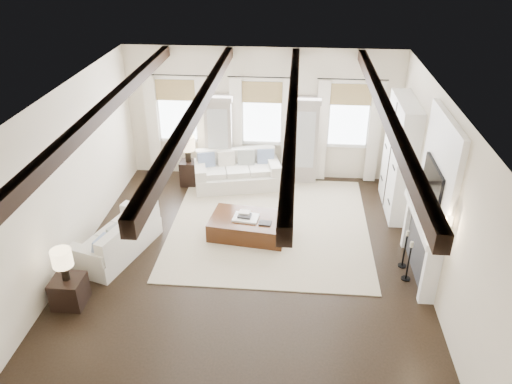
# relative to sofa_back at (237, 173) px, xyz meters

# --- Properties ---
(ground) EXTENTS (7.50, 7.50, 0.00)m
(ground) POSITION_rel_sofa_back_xyz_m (0.56, -3.11, -0.34)
(ground) COLOR black
(ground) RESTS_ON ground
(room_shell) EXTENTS (6.54, 7.54, 3.22)m
(room_shell) POSITION_rel_sofa_back_xyz_m (1.30, -2.22, 1.55)
(room_shell) COLOR #EEE1C7
(room_shell) RESTS_ON ground
(area_rug) EXTENTS (4.11, 4.26, 0.02)m
(area_rug) POSITION_rel_sofa_back_xyz_m (0.90, -1.75, -0.33)
(area_rug) COLOR #B8AA8E
(area_rug) RESTS_ON ground
(sofa_back) EXTENTS (2.16, 1.33, 0.86)m
(sofa_back) POSITION_rel_sofa_back_xyz_m (0.00, 0.00, 0.00)
(sofa_back) COLOR silver
(sofa_back) RESTS_ON ground
(sofa_left) EXTENTS (1.36, 2.04, 0.80)m
(sofa_left) POSITION_rel_sofa_back_xyz_m (-1.92, -2.99, -0.02)
(sofa_left) COLOR silver
(sofa_left) RESTS_ON ground
(ottoman) EXTENTS (1.64, 1.14, 0.40)m
(ottoman) POSITION_rel_sofa_back_xyz_m (0.49, -2.15, -0.14)
(ottoman) COLOR black
(ottoman) RESTS_ON ground
(tray) EXTENTS (0.54, 0.44, 0.04)m
(tray) POSITION_rel_sofa_back_xyz_m (0.44, -2.17, 0.08)
(tray) COLOR white
(tray) RESTS_ON ottoman
(book_lower) EXTENTS (0.28, 0.23, 0.04)m
(book_lower) POSITION_rel_sofa_back_xyz_m (0.41, -2.16, 0.12)
(book_lower) COLOR #262628
(book_lower) RESTS_ON tray
(book_upper) EXTENTS (0.24, 0.20, 0.03)m
(book_upper) POSITION_rel_sofa_back_xyz_m (0.40, -2.08, 0.15)
(book_upper) COLOR beige
(book_upper) RESTS_ON book_lower
(book_loose) EXTENTS (0.26, 0.21, 0.03)m
(book_loose) POSITION_rel_sofa_back_xyz_m (0.84, -2.34, 0.07)
(book_loose) COLOR #262628
(book_loose) RESTS_ON ottoman
(side_table_front) EXTENTS (0.51, 0.51, 0.51)m
(side_table_front) POSITION_rel_sofa_back_xyz_m (-2.28, -4.48, -0.09)
(side_table_front) COLOR black
(side_table_front) RESTS_ON ground
(lamp_front) EXTENTS (0.33, 0.33, 0.57)m
(lamp_front) POSITION_rel_sofa_back_xyz_m (-2.28, -4.48, 0.55)
(lamp_front) COLOR black
(lamp_front) RESTS_ON side_table_front
(side_table_back) EXTENTS (0.41, 0.41, 0.61)m
(side_table_back) POSITION_rel_sofa_back_xyz_m (-1.16, -0.02, -0.04)
(side_table_back) COLOR black
(side_table_back) RESTS_ON ground
(lamp_back) EXTENTS (0.37, 0.37, 0.63)m
(lamp_back) POSITION_rel_sofa_back_xyz_m (-1.16, -0.02, 0.70)
(lamp_back) COLOR black
(lamp_back) RESTS_ON side_table_back
(candlestick_near) EXTENTS (0.16, 0.16, 0.80)m
(candlestick_near) POSITION_rel_sofa_back_xyz_m (3.46, -3.35, -0.01)
(candlestick_near) COLOR black
(candlestick_near) RESTS_ON ground
(candlestick_far) EXTENTS (0.16, 0.16, 0.78)m
(candlestick_far) POSITION_rel_sofa_back_xyz_m (3.46, -2.96, -0.02)
(candlestick_far) COLOR black
(candlestick_far) RESTS_ON ground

